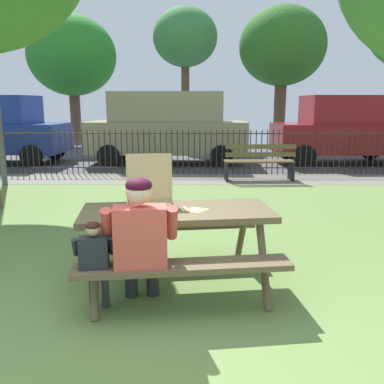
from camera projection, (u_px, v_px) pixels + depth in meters
The scene contains 15 objects.
ground at pixel (124, 264), 4.61m from camera, with size 28.00×11.81×0.02m, color olive.
cobblestone_walkway at pixel (162, 179), 9.70m from camera, with size 28.00×1.40×0.01m, color slate.
street_asphalt at pixel (172, 157), 13.65m from camera, with size 28.00×6.70×0.01m, color #424247.
picnic_table_foreground at pixel (177, 227), 3.92m from camera, with size 1.97×1.70×0.79m.
pizza_box_open at pixel (150, 198), 3.93m from camera, with size 0.51×0.54×0.50m.
pizza_slice_on_table at pixel (194, 209), 3.87m from camera, with size 0.24×0.21×0.02m.
adult_at_table at pixel (140, 239), 3.38m from camera, with size 0.63×0.63×1.19m.
child_at_table at pixel (95, 259), 3.34m from camera, with size 0.34×0.34×0.85m.
iron_fence_streetside at pixel (164, 152), 10.26m from camera, with size 19.05×0.03×1.11m.
park_bench_center at pixel (259, 163), 9.45m from camera, with size 1.62×0.53×0.85m.
parked_car_left at pixel (168, 126), 12.04m from camera, with size 4.64×2.02×2.08m.
parked_car_center at pixel (342, 129), 12.01m from camera, with size 3.97×1.97×1.98m.
far_tree_midleft at pixel (72, 56), 16.73m from camera, with size 3.57×3.57×5.27m.
far_tree_center at pixel (185, 39), 16.55m from camera, with size 2.61×2.61×5.55m.
far_tree_midright at pixel (282, 47), 16.58m from camera, with size 3.50×3.50×5.60m.
Camera 1 is at (0.81, -2.42, 1.76)m, focal length 38.34 mm.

